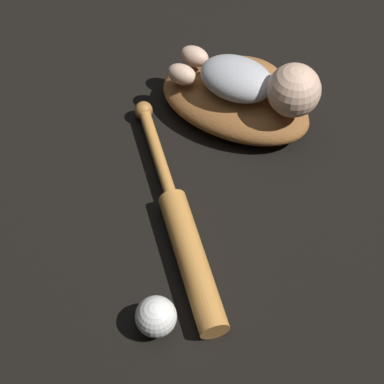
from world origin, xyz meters
name	(u,v)px	position (x,y,z in m)	size (l,w,h in m)	color
ground_plane	(226,112)	(0.00, 0.00, 0.00)	(6.00, 6.00, 0.00)	black
baseball_glove	(239,98)	(0.02, 0.02, 0.04)	(0.40, 0.31, 0.09)	#935B2D
baby_figure	(259,82)	(0.07, 0.02, 0.13)	(0.35, 0.19, 0.12)	#B2B2B7
baseball_bat	(184,235)	(0.17, -0.33, 0.03)	(0.52, 0.34, 0.06)	#C6843D
baseball	(156,317)	(0.26, -0.50, 0.04)	(0.08, 0.08, 0.08)	white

